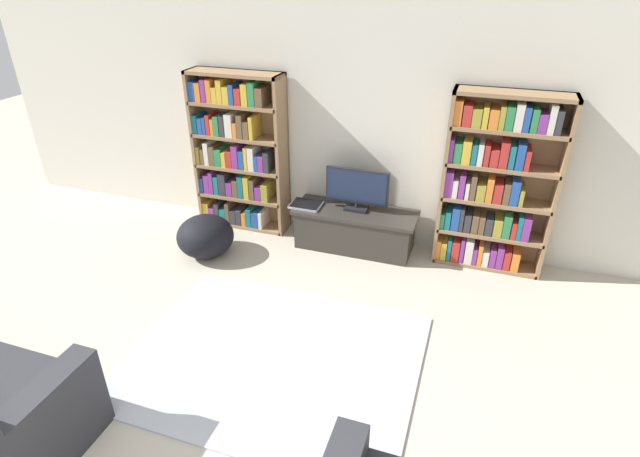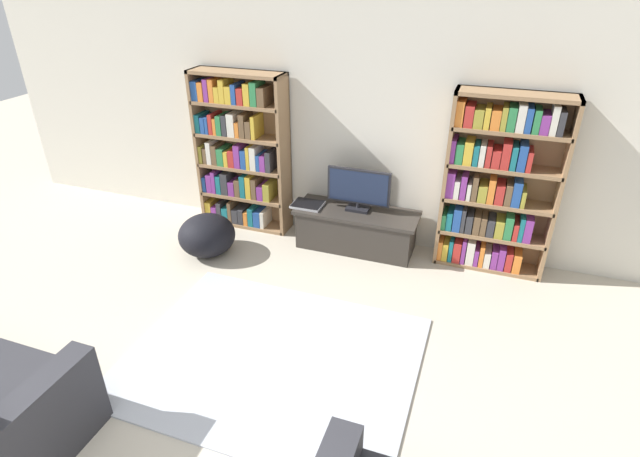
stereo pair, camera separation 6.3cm
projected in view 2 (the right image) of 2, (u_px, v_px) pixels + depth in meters
The scene contains 8 objects.
wall_back at pixel (358, 122), 5.11m from camera, with size 8.80×0.06×2.60m.
bookshelf_left at pixel (240, 153), 5.55m from camera, with size 1.04×0.30×1.76m.
bookshelf_right at pixel (495, 186), 4.74m from camera, with size 1.04×0.30×1.76m.
tv_stand at pixel (356, 229), 5.34m from camera, with size 1.30×0.49×0.44m.
television at pixel (359, 189), 5.15m from camera, with size 0.67×0.16×0.45m.
laptop at pixel (308, 204), 5.35m from camera, with size 0.32×0.26×0.03m.
area_rug at pixel (272, 358), 3.93m from camera, with size 2.22×1.78×0.02m.
beanbag_ottoman at pixel (207, 235), 5.24m from camera, with size 0.59×0.59×0.44m, color black.
Camera 2 is at (1.32, -0.62, 2.78)m, focal length 28.00 mm.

